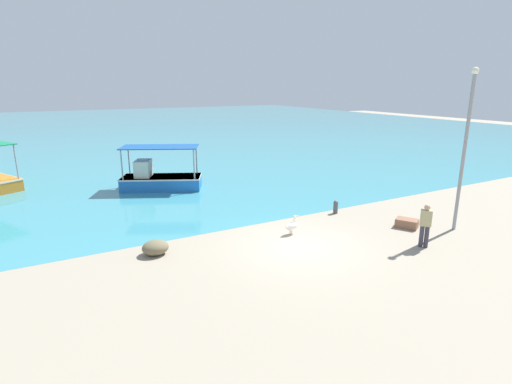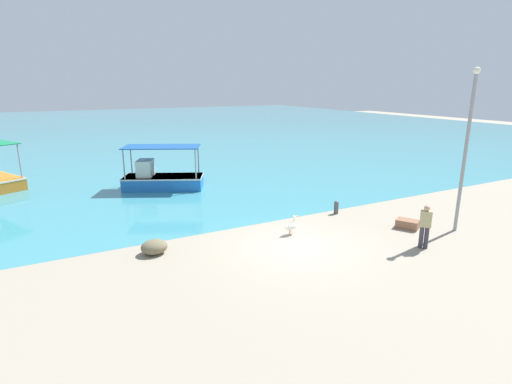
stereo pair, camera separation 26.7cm
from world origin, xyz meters
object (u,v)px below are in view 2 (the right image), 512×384
object	(u,v)px
pelican	(291,226)
cargo_crate	(407,224)
mooring_bollard	(336,207)
fisherman_standing	(425,225)
net_pile	(154,247)
fishing_boat_near_right	(161,178)
lamp_post	(467,144)

from	to	relation	value
pelican	cargo_crate	xyz separation A→B (m)	(4.82, -1.71, -0.19)
mooring_bollard	fisherman_standing	size ratio (longest dim) A/B	0.38
mooring_bollard	cargo_crate	size ratio (longest dim) A/B	0.72
net_pile	mooring_bollard	bearing A→B (deg)	3.94
fishing_boat_near_right	mooring_bollard	bearing A→B (deg)	-54.76
pelican	cargo_crate	bearing A→B (deg)	-19.49
pelican	fisherman_standing	bearing A→B (deg)	-43.86
mooring_bollard	fisherman_standing	distance (m)	4.86
fishing_boat_near_right	fisherman_standing	distance (m)	14.88
net_pile	cargo_crate	bearing A→B (deg)	-13.17
pelican	lamp_post	bearing A→B (deg)	-23.78
cargo_crate	lamp_post	bearing A→B (deg)	-35.08
fishing_boat_near_right	fisherman_standing	size ratio (longest dim) A/B	2.91
cargo_crate	mooring_bollard	bearing A→B (deg)	115.44
lamp_post	fishing_boat_near_right	bearing A→B (deg)	125.57
pelican	net_pile	distance (m)	5.50
pelican	mooring_bollard	bearing A→B (deg)	21.08
fishing_boat_near_right	lamp_post	size ratio (longest dim) A/B	0.74
mooring_bollard	net_pile	xyz separation A→B (m)	(-8.84, -0.61, -0.08)
lamp_post	fisherman_standing	distance (m)	3.98
lamp_post	fisherman_standing	world-z (taller)	lamp_post
pelican	fishing_boat_near_right	bearing A→B (deg)	105.25
pelican	mooring_bollard	xyz separation A→B (m)	(3.39, 1.31, -0.03)
pelican	lamp_post	distance (m)	7.75
lamp_post	mooring_bollard	bearing A→B (deg)	126.24
mooring_bollard	net_pile	world-z (taller)	mooring_bollard
lamp_post	mooring_bollard	size ratio (longest dim) A/B	10.36
fisherman_standing	fishing_boat_near_right	bearing A→B (deg)	115.32
net_pile	pelican	bearing A→B (deg)	-7.29
mooring_bollard	pelican	bearing A→B (deg)	-158.92
fishing_boat_near_right	net_pile	size ratio (longest dim) A/B	5.10
pelican	net_pile	xyz separation A→B (m)	(-5.45, 0.70, -0.11)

